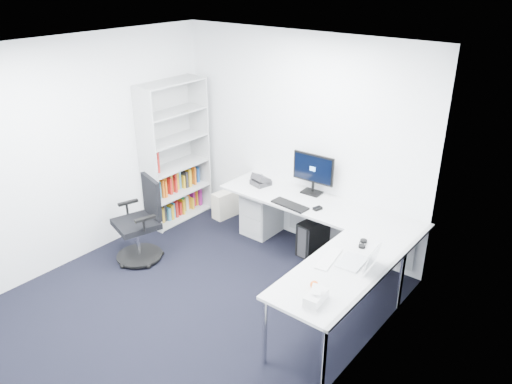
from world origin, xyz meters
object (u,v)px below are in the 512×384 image
Objects in this scene: l_desk at (301,243)px; task_chair at (136,222)px; monitor at (313,174)px; laptop at (353,253)px; bookshelf at (175,153)px.

l_desk is 2.45× the size of task_chair.
monitor is at bearing 64.21° from task_chair.
task_chair is 1.89× the size of monitor.
task_chair is 2.74m from laptop.
monitor reaches higher than task_chair.
bookshelf reaches higher than laptop.
bookshelf is (-2.17, 0.05, 0.62)m from l_desk.
l_desk is 4.64× the size of monitor.
task_chair is at bearing -173.56° from laptop.
bookshelf is 3.19m from laptop.
task_chair is at bearing -67.44° from bookshelf.
l_desk is at bearing 48.31° from task_chair.
laptop is at bearing -10.89° from bookshelf.
monitor is at bearing 112.23° from l_desk.
monitor is (-0.23, 0.57, 0.65)m from l_desk.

